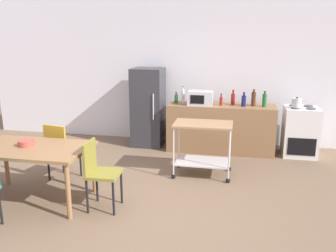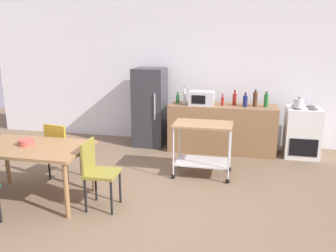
{
  "view_description": "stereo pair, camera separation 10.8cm",
  "coord_description": "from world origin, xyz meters",
  "px_view_note": "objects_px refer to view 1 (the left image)",
  "views": [
    {
      "loc": [
        1.2,
        -4.04,
        2.17
      ],
      "look_at": [
        0.15,
        1.2,
        0.8
      ],
      "focal_mm": 37.98,
      "sensor_mm": 36.0,
      "label": 1
    },
    {
      "loc": [
        1.31,
        -4.02,
        2.17
      ],
      "look_at": [
        0.15,
        1.2,
        0.8
      ],
      "focal_mm": 37.98,
      "sensor_mm": 36.0,
      "label": 2
    }
  ],
  "objects_px": {
    "chair_olive": "(99,170)",
    "bottle_vinegar": "(183,96)",
    "stove_oven": "(300,131)",
    "kettle": "(297,103)",
    "microwave": "(200,98)",
    "bottle_hot_sauce": "(244,101)",
    "dining_table": "(32,153)",
    "bottle_soy_sauce": "(233,99)",
    "fruit_bowl": "(26,143)",
    "kitchen_cart": "(203,140)",
    "bottle_soda": "(254,99)",
    "chair_mustard": "(61,148)",
    "refrigerator": "(148,107)",
    "bottle_sesame_oil": "(176,99)",
    "bottle_sparkling_water": "(221,101)",
    "bottle_olive_oil": "(264,100)"
  },
  "relations": [
    {
      "from": "bottle_soy_sauce",
      "to": "bottle_hot_sauce",
      "type": "bearing_deg",
      "value": -32.92
    },
    {
      "from": "kitchen_cart",
      "to": "bottle_hot_sauce",
      "type": "distance_m",
      "value": 1.45
    },
    {
      "from": "chair_olive",
      "to": "bottle_soy_sauce",
      "type": "distance_m",
      "value": 3.21
    },
    {
      "from": "stove_oven",
      "to": "microwave",
      "type": "relative_size",
      "value": 2.0
    },
    {
      "from": "chair_olive",
      "to": "bottle_hot_sauce",
      "type": "height_order",
      "value": "bottle_hot_sauce"
    },
    {
      "from": "chair_olive",
      "to": "bottle_hot_sauce",
      "type": "relative_size",
      "value": 3.43
    },
    {
      "from": "bottle_vinegar",
      "to": "bottle_hot_sauce",
      "type": "height_order",
      "value": "bottle_vinegar"
    },
    {
      "from": "stove_oven",
      "to": "kettle",
      "type": "bearing_deg",
      "value": -140.33
    },
    {
      "from": "chair_olive",
      "to": "bottle_vinegar",
      "type": "bearing_deg",
      "value": -15.45
    },
    {
      "from": "kitchen_cart",
      "to": "fruit_bowl",
      "type": "relative_size",
      "value": 4.31
    },
    {
      "from": "bottle_hot_sauce",
      "to": "chair_mustard",
      "type": "bearing_deg",
      "value": -145.39
    },
    {
      "from": "kitchen_cart",
      "to": "bottle_soy_sauce",
      "type": "height_order",
      "value": "bottle_soy_sauce"
    },
    {
      "from": "stove_oven",
      "to": "microwave",
      "type": "height_order",
      "value": "microwave"
    },
    {
      "from": "microwave",
      "to": "bottle_hot_sauce",
      "type": "xyz_separation_m",
      "value": [
        0.8,
        0.01,
        -0.02
      ]
    },
    {
      "from": "dining_table",
      "to": "bottle_soy_sauce",
      "type": "relative_size",
      "value": 5.34
    },
    {
      "from": "fruit_bowl",
      "to": "microwave",
      "type": "bearing_deg",
      "value": 51.26
    },
    {
      "from": "microwave",
      "to": "kettle",
      "type": "height_order",
      "value": "microwave"
    },
    {
      "from": "chair_olive",
      "to": "bottle_soy_sauce",
      "type": "bearing_deg",
      "value": -31.84
    },
    {
      "from": "chair_olive",
      "to": "refrigerator",
      "type": "distance_m",
      "value": 2.8
    },
    {
      "from": "chair_mustard",
      "to": "kitchen_cart",
      "type": "relative_size",
      "value": 0.98
    },
    {
      "from": "stove_oven",
      "to": "fruit_bowl",
      "type": "bearing_deg",
      "value": -145.8
    },
    {
      "from": "kitchen_cart",
      "to": "fruit_bowl",
      "type": "bearing_deg",
      "value": -149.54
    },
    {
      "from": "kitchen_cart",
      "to": "bottle_soy_sauce",
      "type": "relative_size",
      "value": 3.24
    },
    {
      "from": "bottle_sesame_oil",
      "to": "kettle",
      "type": "height_order",
      "value": "same"
    },
    {
      "from": "kitchen_cart",
      "to": "microwave",
      "type": "distance_m",
      "value": 1.32
    },
    {
      "from": "refrigerator",
      "to": "fruit_bowl",
      "type": "xyz_separation_m",
      "value": [
        -0.97,
        -2.71,
        0.01
      ]
    },
    {
      "from": "kettle",
      "to": "bottle_soda",
      "type": "bearing_deg",
      "value": 174.54
    },
    {
      "from": "chair_olive",
      "to": "bottle_sparkling_water",
      "type": "distance_m",
      "value": 3.0
    },
    {
      "from": "stove_oven",
      "to": "bottle_soda",
      "type": "distance_m",
      "value": 1.05
    },
    {
      "from": "bottle_vinegar",
      "to": "stove_oven",
      "type": "bearing_deg",
      "value": 1.08
    },
    {
      "from": "kitchen_cart",
      "to": "bottle_vinegar",
      "type": "bearing_deg",
      "value": 112.04
    },
    {
      "from": "chair_mustard",
      "to": "bottle_sesame_oil",
      "type": "xyz_separation_m",
      "value": [
        1.43,
        1.96,
        0.47
      ]
    },
    {
      "from": "refrigerator",
      "to": "bottle_vinegar",
      "type": "distance_m",
      "value": 0.78
    },
    {
      "from": "chair_olive",
      "to": "bottle_soy_sauce",
      "type": "xyz_separation_m",
      "value": [
        1.59,
        2.74,
        0.5
      ]
    },
    {
      "from": "bottle_soda",
      "to": "stove_oven",
      "type": "bearing_deg",
      "value": 1.77
    },
    {
      "from": "kitchen_cart",
      "to": "bottle_soda",
      "type": "height_order",
      "value": "bottle_soda"
    },
    {
      "from": "chair_olive",
      "to": "refrigerator",
      "type": "bearing_deg",
      "value": -0.34
    },
    {
      "from": "stove_oven",
      "to": "chair_mustard",
      "type": "bearing_deg",
      "value": -152.4
    },
    {
      "from": "microwave",
      "to": "bottle_soy_sauce",
      "type": "relative_size",
      "value": 1.64
    },
    {
      "from": "bottle_hot_sauce",
      "to": "bottle_soda",
      "type": "bearing_deg",
      "value": 20.96
    },
    {
      "from": "refrigerator",
      "to": "fruit_bowl",
      "type": "distance_m",
      "value": 2.88
    },
    {
      "from": "dining_table",
      "to": "chair_mustard",
      "type": "height_order",
      "value": "chair_mustard"
    },
    {
      "from": "stove_oven",
      "to": "bottle_hot_sauce",
      "type": "distance_m",
      "value": 1.19
    },
    {
      "from": "bottle_olive_oil",
      "to": "bottle_hot_sauce",
      "type": "bearing_deg",
      "value": -172.76
    },
    {
      "from": "chair_mustard",
      "to": "bottle_soda",
      "type": "height_order",
      "value": "bottle_soda"
    },
    {
      "from": "chair_olive",
      "to": "chair_mustard",
      "type": "distance_m",
      "value": 1.18
    },
    {
      "from": "kitchen_cart",
      "to": "bottle_sesame_oil",
      "type": "relative_size",
      "value": 4.35
    },
    {
      "from": "dining_table",
      "to": "chair_mustard",
      "type": "bearing_deg",
      "value": 87.63
    },
    {
      "from": "bottle_sparkling_water",
      "to": "bottle_hot_sauce",
      "type": "bearing_deg",
      "value": -1.96
    },
    {
      "from": "refrigerator",
      "to": "kitchen_cart",
      "type": "distance_m",
      "value": 1.89
    }
  ]
}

